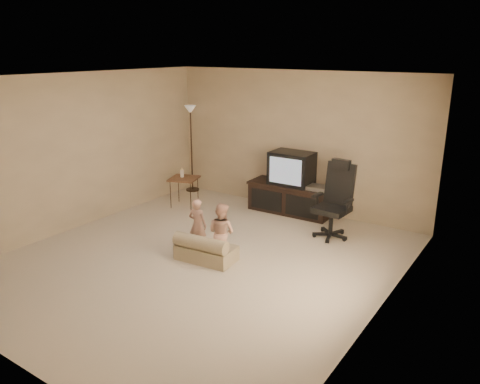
% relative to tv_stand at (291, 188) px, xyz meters
% --- Properties ---
extents(floor, '(5.50, 5.50, 0.00)m').
position_rel_tv_stand_xyz_m(floor, '(-0.09, -2.49, -0.46)').
color(floor, beige).
rests_on(floor, ground).
extents(room_shell, '(5.50, 5.50, 5.50)m').
position_rel_tv_stand_xyz_m(room_shell, '(-0.09, -2.49, 1.06)').
color(room_shell, white).
rests_on(room_shell, floor).
extents(tv_stand, '(1.57, 0.61, 1.11)m').
position_rel_tv_stand_xyz_m(tv_stand, '(0.00, 0.00, 0.00)').
color(tv_stand, black).
rests_on(tv_stand, floor).
extents(office_chair, '(0.61, 0.63, 1.22)m').
position_rel_tv_stand_xyz_m(office_chair, '(1.08, -0.62, -0.02)').
color(office_chair, black).
rests_on(office_chair, floor).
extents(side_table, '(0.63, 0.63, 0.74)m').
position_rel_tv_stand_xyz_m(side_table, '(-1.84, -0.80, 0.07)').
color(side_table, brown).
rests_on(side_table, floor).
extents(floor_lamp, '(0.27, 0.27, 1.76)m').
position_rel_tv_stand_xyz_m(floor_lamp, '(-2.36, 0.06, 0.82)').
color(floor_lamp, '#312116').
rests_on(floor_lamp, floor).
extents(child_sofa, '(0.86, 0.54, 0.40)m').
position_rel_tv_stand_xyz_m(child_sofa, '(-0.03, -2.47, -0.30)').
color(child_sofa, tan).
rests_on(child_sofa, floor).
extents(toddler_left, '(0.31, 0.24, 0.80)m').
position_rel_tv_stand_xyz_m(toddler_left, '(-0.32, -2.26, -0.06)').
color(toddler_left, tan).
rests_on(toddler_left, floor).
extents(toddler_right, '(0.41, 0.23, 0.84)m').
position_rel_tv_stand_xyz_m(toddler_right, '(0.16, -2.33, -0.04)').
color(toddler_right, tan).
rests_on(toddler_right, floor).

